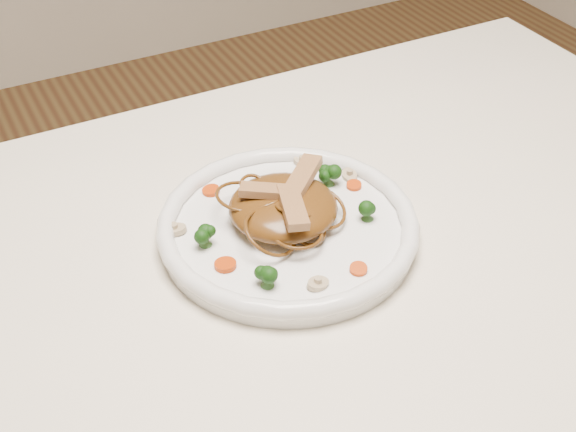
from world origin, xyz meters
name	(u,v)px	position (x,y,z in m)	size (l,w,h in m)	color
table	(309,335)	(0.00, 0.00, 0.65)	(1.20, 0.80, 0.75)	beige
plate	(288,232)	(0.00, 0.06, 0.76)	(0.28, 0.28, 0.02)	white
noodle_mound	(283,207)	(0.00, 0.07, 0.78)	(0.12, 0.12, 0.04)	#5C3711
chicken_a	(303,176)	(0.04, 0.08, 0.81)	(0.07, 0.02, 0.01)	tan
chicken_b	(269,191)	(-0.01, 0.08, 0.81)	(0.06, 0.02, 0.01)	tan
chicken_c	(293,207)	(0.00, 0.04, 0.81)	(0.07, 0.02, 0.01)	tan
broccoli_0	(329,173)	(0.08, 0.11, 0.78)	(0.03, 0.03, 0.03)	#13430E
broccoli_1	(205,233)	(-0.09, 0.07, 0.78)	(0.03, 0.03, 0.03)	#13430E
broccoli_2	(267,275)	(-0.06, -0.01, 0.78)	(0.02, 0.02, 0.03)	#13430E
broccoli_3	(368,209)	(0.09, 0.03, 0.78)	(0.02, 0.02, 0.03)	#13430E
carrot_0	(289,183)	(0.04, 0.13, 0.77)	(0.02, 0.02, 0.01)	#BB3506
carrot_1	(225,265)	(-0.08, 0.03, 0.77)	(0.02, 0.02, 0.01)	#BB3506
carrot_2	(354,185)	(0.10, 0.09, 0.77)	(0.02, 0.02, 0.01)	#BB3506
carrot_3	(211,191)	(-0.05, 0.15, 0.77)	(0.02, 0.02, 0.01)	#BB3506
carrot_4	(358,269)	(0.03, -0.04, 0.77)	(0.02, 0.02, 0.01)	#BB3506
mushroom_0	(318,284)	(-0.01, -0.04, 0.77)	(0.02, 0.02, 0.01)	beige
mushroom_1	(350,176)	(0.11, 0.11, 0.77)	(0.02, 0.02, 0.01)	beige
mushroom_2	(174,230)	(-0.11, 0.11, 0.77)	(0.03, 0.03, 0.01)	beige
mushroom_3	(302,162)	(0.07, 0.16, 0.77)	(0.02, 0.02, 0.01)	beige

